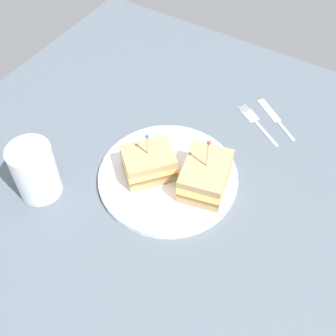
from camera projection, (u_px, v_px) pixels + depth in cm
name	position (u px, v px, depth cm)	size (l,w,h in cm)	color
ground_plane	(168.00, 182.00, 79.96)	(91.71, 91.71, 2.00)	#4C5660
plate	(168.00, 177.00, 78.75)	(25.06, 25.06, 1.12)	white
sandwich_half_front	(149.00, 163.00, 76.72)	(11.04, 10.88, 9.77)	tan
sandwich_half_back	(205.00, 176.00, 74.72)	(11.30, 9.43, 11.49)	tan
drink_glass	(36.00, 172.00, 73.87)	(7.39, 7.39, 10.54)	#B74C33
fork	(255.00, 120.00, 88.49)	(7.72, 11.33, 0.35)	silver
knife	(275.00, 117.00, 89.15)	(8.38, 11.03, 0.35)	silver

